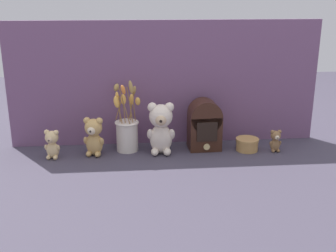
{
  "coord_description": "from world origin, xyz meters",
  "views": [
    {
      "loc": [
        -0.17,
        -1.87,
        0.74
      ],
      "look_at": [
        0.0,
        0.02,
        0.13
      ],
      "focal_mm": 45.0,
      "sensor_mm": 36.0,
      "label": 1
    }
  ],
  "objects_px": {
    "teddy_bear_small": "(52,144)",
    "decorative_tin_tall": "(247,144)",
    "teddy_bear_large": "(161,127)",
    "flower_vase": "(127,130)",
    "teddy_bear_medium": "(94,136)",
    "vintage_radio": "(205,124)",
    "teddy_bear_tiny": "(275,140)"
  },
  "relations": [
    {
      "from": "teddy_bear_large",
      "to": "teddy_bear_tiny",
      "type": "bearing_deg",
      "value": -2.65
    },
    {
      "from": "teddy_bear_small",
      "to": "teddy_bear_large",
      "type": "bearing_deg",
      "value": 2.14
    },
    {
      "from": "teddy_bear_medium",
      "to": "vintage_radio",
      "type": "relative_size",
      "value": 0.75
    },
    {
      "from": "teddy_bear_tiny",
      "to": "flower_vase",
      "type": "relative_size",
      "value": 0.31
    },
    {
      "from": "teddy_bear_small",
      "to": "teddy_bear_medium",
      "type": "bearing_deg",
      "value": 6.85
    },
    {
      "from": "teddy_bear_medium",
      "to": "teddy_bear_large",
      "type": "bearing_deg",
      "value": -0.7
    },
    {
      "from": "flower_vase",
      "to": "decorative_tin_tall",
      "type": "relative_size",
      "value": 3.2
    },
    {
      "from": "flower_vase",
      "to": "decorative_tin_tall",
      "type": "bearing_deg",
      "value": -5.07
    },
    {
      "from": "vintage_radio",
      "to": "decorative_tin_tall",
      "type": "xyz_separation_m",
      "value": [
        0.2,
        -0.04,
        -0.09
      ]
    },
    {
      "from": "teddy_bear_large",
      "to": "flower_vase",
      "type": "relative_size",
      "value": 0.7
    },
    {
      "from": "teddy_bear_large",
      "to": "teddy_bear_tiny",
      "type": "xyz_separation_m",
      "value": [
        0.55,
        -0.03,
        -0.07
      ]
    },
    {
      "from": "teddy_bear_medium",
      "to": "teddy_bear_tiny",
      "type": "relative_size",
      "value": 1.7
    },
    {
      "from": "teddy_bear_medium",
      "to": "decorative_tin_tall",
      "type": "height_order",
      "value": "teddy_bear_medium"
    },
    {
      "from": "teddy_bear_small",
      "to": "teddy_bear_tiny",
      "type": "height_order",
      "value": "teddy_bear_small"
    },
    {
      "from": "vintage_radio",
      "to": "teddy_bear_small",
      "type": "bearing_deg",
      "value": -174.93
    },
    {
      "from": "flower_vase",
      "to": "vintage_radio",
      "type": "height_order",
      "value": "flower_vase"
    },
    {
      "from": "teddy_bear_large",
      "to": "teddy_bear_small",
      "type": "relative_size",
      "value": 1.81
    },
    {
      "from": "vintage_radio",
      "to": "teddy_bear_tiny",
      "type": "bearing_deg",
      "value": -11.88
    },
    {
      "from": "teddy_bear_small",
      "to": "decorative_tin_tall",
      "type": "distance_m",
      "value": 0.93
    },
    {
      "from": "decorative_tin_tall",
      "to": "vintage_radio",
      "type": "bearing_deg",
      "value": 167.77
    },
    {
      "from": "teddy_bear_small",
      "to": "decorative_tin_tall",
      "type": "height_order",
      "value": "teddy_bear_small"
    },
    {
      "from": "teddy_bear_small",
      "to": "decorative_tin_tall",
      "type": "relative_size",
      "value": 1.24
    },
    {
      "from": "teddy_bear_small",
      "to": "vintage_radio",
      "type": "bearing_deg",
      "value": 5.07
    },
    {
      "from": "teddy_bear_small",
      "to": "decorative_tin_tall",
      "type": "bearing_deg",
      "value": 1.21
    },
    {
      "from": "teddy_bear_large",
      "to": "flower_vase",
      "type": "bearing_deg",
      "value": 161.94
    },
    {
      "from": "flower_vase",
      "to": "decorative_tin_tall",
      "type": "height_order",
      "value": "flower_vase"
    },
    {
      "from": "teddy_bear_medium",
      "to": "vintage_radio",
      "type": "bearing_deg",
      "value": 4.43
    },
    {
      "from": "teddy_bear_medium",
      "to": "decorative_tin_tall",
      "type": "relative_size",
      "value": 1.66
    },
    {
      "from": "teddy_bear_medium",
      "to": "teddy_bear_tiny",
      "type": "distance_m",
      "value": 0.87
    },
    {
      "from": "teddy_bear_medium",
      "to": "decorative_tin_tall",
      "type": "xyz_separation_m",
      "value": [
        0.74,
        -0.0,
        -0.07
      ]
    },
    {
      "from": "teddy_bear_medium",
      "to": "flower_vase",
      "type": "height_order",
      "value": "flower_vase"
    },
    {
      "from": "teddy_bear_medium",
      "to": "teddy_bear_tiny",
      "type": "height_order",
      "value": "teddy_bear_medium"
    }
  ]
}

